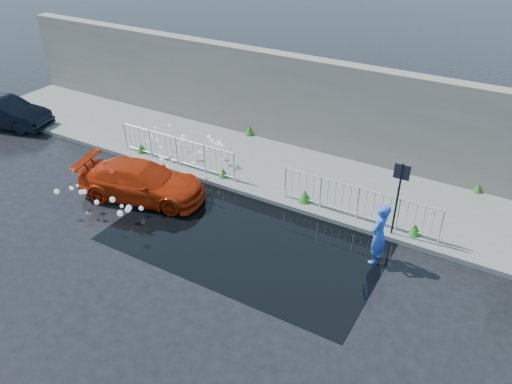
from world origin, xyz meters
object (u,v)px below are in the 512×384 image
Objects in this scene: red_car at (142,181)px; dark_car at (6,113)px; sign_post at (399,188)px; person at (379,234)px.

red_car is 1.11× the size of dark_car.
dark_car is (-16.88, -0.50, -1.09)m from sign_post.
sign_post is 0.65× the size of dark_car.
red_car is 2.29× the size of person.
person is at bearing -99.24° from red_car.
red_car is 9.09m from dark_car.
dark_car is at bearing 66.10° from red_car.
red_car is 7.90m from person.
sign_post is 1.34× the size of person.
red_car is at bearing -165.78° from sign_post.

